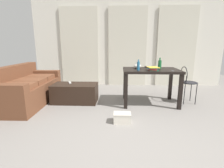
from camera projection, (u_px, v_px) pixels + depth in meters
ground_plane at (130, 108)px, 3.46m from camera, size 8.60×8.60×0.00m
wall_back at (127, 44)px, 5.30m from camera, size 5.93×0.10×2.65m
curtains at (127, 47)px, 5.24m from camera, size 4.22×0.03×2.42m
couch at (27, 89)px, 3.68m from camera, size 0.88×1.84×0.83m
coffee_table at (75, 93)px, 3.79m from camera, size 0.99×0.53×0.42m
craft_table at (151, 74)px, 3.59m from camera, size 1.18×0.77×0.77m
wire_chair at (186, 80)px, 3.68m from camera, size 0.36×0.37×0.82m
bottle_near at (138, 66)px, 3.38m from camera, size 0.06×0.06×0.22m
bottle_far at (160, 64)px, 3.60m from camera, size 0.07×0.07×0.24m
bowl at (138, 66)px, 3.67m from camera, size 0.17×0.17×0.10m
book_stack at (153, 69)px, 3.39m from camera, size 0.24×0.30×0.07m
tv_remote_on_table at (147, 67)px, 3.82m from camera, size 0.10×0.17×0.02m
scissors at (173, 71)px, 3.33m from camera, size 0.07×0.11×0.00m
tv_remote_primary at (70, 83)px, 3.84m from camera, size 0.11×0.17×0.02m
shoebox at (122, 118)px, 2.79m from camera, size 0.29×0.20×0.16m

